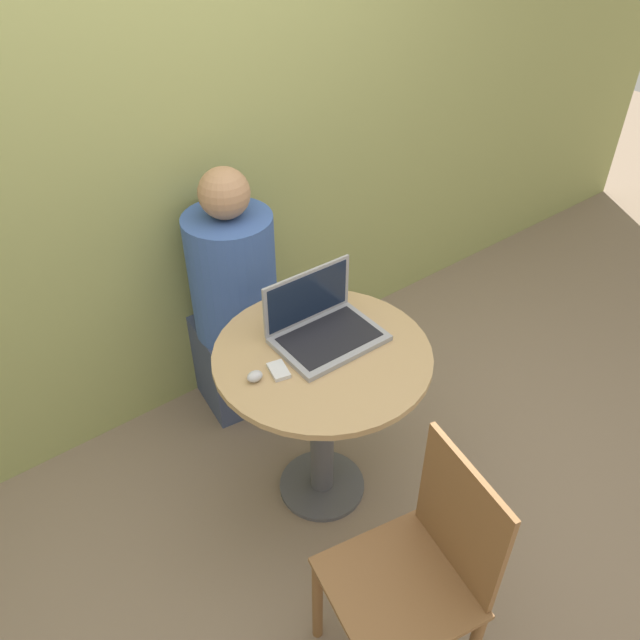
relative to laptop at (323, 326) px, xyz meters
name	(u,v)px	position (x,y,z in m)	size (l,w,h in m)	color
ground_plane	(322,486)	(-0.06, -0.07, -0.81)	(12.00, 12.00, 0.00)	#7F6B56
back_wall	(183,131)	(-0.06, 0.82, 0.49)	(7.00, 0.05, 2.60)	#939956
round_table	(322,390)	(-0.06, -0.07, -0.23)	(0.79, 0.79, 0.76)	#4C4C51
laptop	(323,326)	(0.00, 0.00, 0.00)	(0.38, 0.28, 0.23)	gray
cell_phone	(279,371)	(-0.24, -0.06, -0.04)	(0.08, 0.10, 0.02)	silver
computer_mouse	(255,376)	(-0.33, -0.05, -0.03)	(0.06, 0.04, 0.04)	#B2B2B7
chair_empty	(418,575)	(-0.25, -0.78, -0.34)	(0.47, 0.47, 0.89)	brown
person_seated	(231,311)	(-0.02, 0.64, -0.30)	(0.42, 0.60, 1.22)	#3D4766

